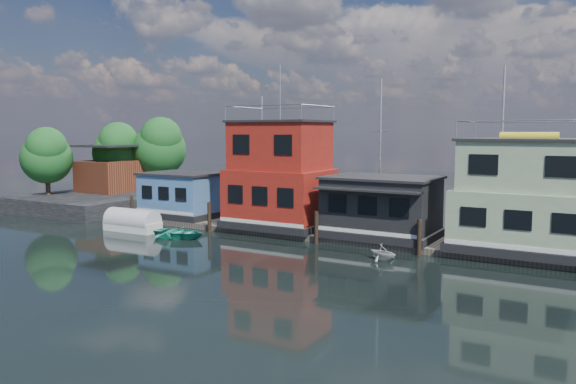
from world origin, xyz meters
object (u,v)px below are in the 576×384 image
Objects in this scene: dinghy_teal at (180,233)px; houseboat_green at (526,198)px; dinghy_white at (383,252)px; houseboat_dark at (382,207)px; tarp_runabout at (132,222)px; houseboat_red at (280,177)px; houseboat_blue at (183,195)px.

houseboat_green is at bearing -81.51° from dinghy_teal.
houseboat_dark is at bearing 39.77° from dinghy_white.
dinghy_teal is (4.97, -0.39, -0.28)m from tarp_runabout.
tarp_runabout is (-17.62, -5.55, -1.75)m from houseboat_dark.
houseboat_dark is (8.00, -0.02, -1.69)m from houseboat_red.
dinghy_teal is at bearing -5.59° from tarp_runabout.
houseboat_green is at bearing -36.02° from dinghy_white.
dinghy_white is (10.05, -5.09, -3.62)m from houseboat_red.
houseboat_red is 11.63m from tarp_runabout.
houseboat_red reaches higher than dinghy_white.
houseboat_green reaches higher than houseboat_blue.
houseboat_blue is at bearing 87.74° from tarp_runabout.
houseboat_red is at bearing -44.84° from dinghy_teal.
dinghy_teal is at bearing -127.94° from houseboat_red.
houseboat_red is at bearing 0.00° from houseboat_blue.
dinghy_white is at bearing -67.98° from houseboat_dark.
houseboat_red reaches higher than houseboat_green.
houseboat_red is at bearing 179.86° from houseboat_dark.
tarp_runabout is at bearing -168.19° from houseboat_green.
houseboat_dark reaches higher than tarp_runabout.
houseboat_blue is at bearing 179.94° from houseboat_dark.
houseboat_dark is 1.94× the size of dinghy_teal.
dinghy_teal is (-14.70, -0.87, -0.09)m from dinghy_white.
houseboat_green is 1.88× the size of tarp_runabout.
houseboat_dark is 14.12m from dinghy_teal.
tarp_runabout is at bearing 109.13° from dinghy_white.
dinghy_teal is at bearing 111.13° from dinghy_white.
houseboat_blue is 7.90m from dinghy_teal.
houseboat_dark is 1.65× the size of tarp_runabout.
tarp_runabout is at bearing -91.20° from houseboat_blue.
tarp_runabout is 19.67m from dinghy_white.
houseboat_green reaches higher than tarp_runabout.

